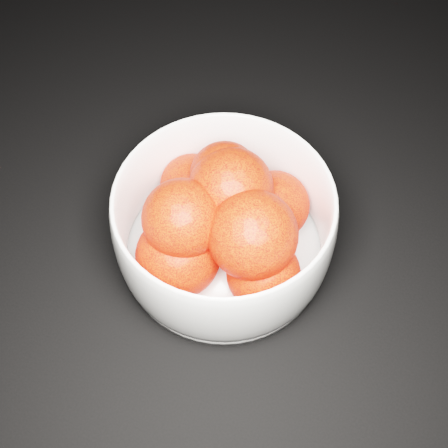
% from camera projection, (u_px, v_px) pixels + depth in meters
% --- Properties ---
extents(bowl, '(0.21, 0.21, 0.10)m').
position_uv_depth(bowl, '(224.00, 227.00, 0.58)').
color(bowl, white).
rests_on(bowl, ground).
extents(orange_pile, '(0.16, 0.16, 0.12)m').
position_uv_depth(orange_pile, '(224.00, 220.00, 0.56)').
color(orange_pile, '#FF210B').
rests_on(orange_pile, bowl).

